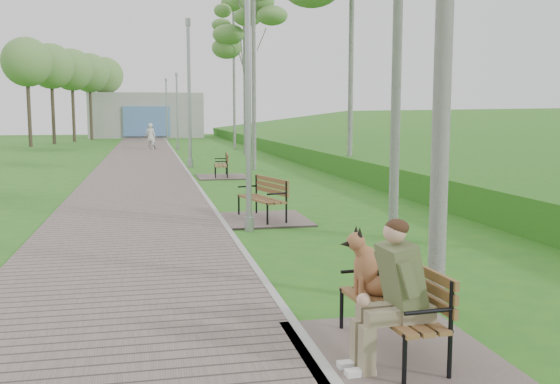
{
  "coord_description": "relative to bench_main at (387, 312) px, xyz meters",
  "views": [
    {
      "loc": [
        -1.43,
        -7.62,
        2.19
      ],
      "look_at": [
        0.41,
        1.09,
        1.07
      ],
      "focal_mm": 40.0,
      "sensor_mm": 36.0,
      "label": 1
    }
  ],
  "objects": [
    {
      "name": "bench_third",
      "position": [
        0.38,
        16.21,
        -0.23
      ],
      "size": [
        1.69,
        1.87,
        1.04
      ],
      "color": "#675A54",
      "rests_on": "ground"
    },
    {
      "name": "bench_second",
      "position": [
        0.2,
        7.38,
        -0.22
      ],
      "size": [
        1.78,
        1.98,
        1.09
      ],
      "color": "#675A54",
      "rests_on": "ground"
    },
    {
      "name": "building_north",
      "position": [
        -2.13,
        53.5,
        1.57
      ],
      "size": [
        10.0,
        5.2,
        4.0
      ],
      "color": "#9E9E99",
      "rests_on": "ground"
    },
    {
      "name": "pedestrian_near",
      "position": [
        -1.89,
        33.36,
        0.38
      ],
      "size": [
        0.68,
        0.57,
        1.61
      ],
      "primitive_type": "imported",
      "rotation": [
        0.0,
        0.0,
        2.77
      ],
      "color": "white",
      "rests_on": "ground"
    },
    {
      "name": "lamp_post_third",
      "position": [
        -0.28,
        33.42,
        1.73
      ],
      "size": [
        0.18,
        0.18,
        4.61
      ],
      "color": "#94979B",
      "rests_on": "ground"
    },
    {
      "name": "birch_far_a",
      "position": [
        3.0,
        27.71,
        6.12
      ],
      "size": [
        2.45,
        2.45,
        8.33
      ],
      "color": "silver",
      "rests_on": "ground"
    },
    {
      "name": "pedestrian_far",
      "position": [
        -1.93,
        34.04,
        0.34
      ],
      "size": [
        0.83,
        0.69,
        1.53
      ],
      "primitive_type": "imported",
      "rotation": [
        0.0,
        0.0,
        3.31
      ],
      "color": "gray",
      "rests_on": "ground"
    },
    {
      "name": "walkway",
      "position": [
        -2.38,
        24.03,
        -0.4
      ],
      "size": [
        3.5,
        67.0,
        0.04
      ],
      "primitive_type": "cube",
      "color": "#675A54",
      "rests_on": "ground"
    },
    {
      "name": "lamp_post_far",
      "position": [
        -0.51,
        46.62,
        1.9
      ],
      "size": [
        0.19,
        0.19,
        4.98
      ],
      "color": "#94979B",
      "rests_on": "ground"
    },
    {
      "name": "birch_far_b",
      "position": [
        3.15,
        32.99,
        7.38
      ],
      "size": [
        2.66,
        2.66,
        9.93
      ],
      "color": "silver",
      "rests_on": "ground"
    },
    {
      "name": "kerb",
      "position": [
        -0.63,
        24.03,
        -0.4
      ],
      "size": [
        0.1,
        67.0,
        0.05
      ],
      "primitive_type": "cube",
      "color": "#999993",
      "rests_on": "ground"
    },
    {
      "name": "lamp_post_second",
      "position": [
        -0.39,
        20.48,
        2.35
      ],
      "size": [
        0.23,
        0.23,
        5.93
      ],
      "color": "#94979B",
      "rests_on": "ground"
    },
    {
      "name": "ground",
      "position": [
        -0.63,
        2.53,
        -0.42
      ],
      "size": [
        120.0,
        120.0,
        0.0
      ],
      "primitive_type": "plane",
      "color": "#27671F",
      "rests_on": "ground"
    },
    {
      "name": "lamp_post_near",
      "position": [
        -0.25,
        6.27,
        1.74
      ],
      "size": [
        0.18,
        0.18,
        4.63
      ],
      "color": "#94979B",
      "rests_on": "ground"
    },
    {
      "name": "bench_main",
      "position": [
        0.0,
        0.0,
        0.0
      ],
      "size": [
        1.74,
        1.94,
        1.52
      ],
      "color": "#675A54",
      "rests_on": "ground"
    },
    {
      "name": "birch_mid_c",
      "position": [
        3.01,
        25.16,
        6.42
      ],
      "size": [
        2.41,
        2.41,
        8.71
      ],
      "color": "silver",
      "rests_on": "ground"
    },
    {
      "name": "embankment",
      "position": [
        11.37,
        22.53,
        -0.42
      ],
      "size": [
        14.0,
        70.0,
        1.6
      ],
      "primitive_type": "cube",
      "color": "#3D7A1E",
      "rests_on": "ground"
    }
  ]
}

